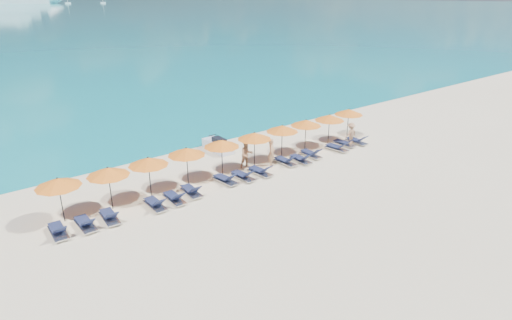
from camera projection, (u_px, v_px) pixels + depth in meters
ground at (291, 197)px, 22.85m from camera, size 1400.00×1400.00×0.00m
sailboat_near at (68, 3)px, 516.67m from camera, size 6.50×2.17×11.92m
sailboat_far at (103, 2)px, 542.22m from camera, size 6.30×2.10×11.56m
jetski at (218, 145)px, 29.45m from camera, size 1.15×2.73×0.96m
beachgoer_a at (272, 153)px, 26.55m from camera, size 0.79×0.78×1.84m
beachgoer_b at (247, 154)px, 26.43m from camera, size 0.92×0.66×1.72m
beachgoer_c at (351, 133)px, 30.62m from camera, size 1.04×0.49×1.60m
umbrella_0 at (58, 183)px, 19.65m from camera, size 2.10×2.10×2.28m
umbrella_1 at (108, 172)px, 20.85m from camera, size 2.10×2.10×2.28m
umbrella_2 at (148, 161)px, 22.14m from camera, size 2.10×2.10×2.28m
umbrella_3 at (186, 152)px, 23.54m from camera, size 2.10×2.10×2.28m
umbrella_4 at (222, 143)px, 24.84m from camera, size 2.10×2.10×2.28m
umbrella_5 at (254, 136)px, 26.14m from camera, size 2.10×2.10×2.28m
umbrella_6 at (282, 128)px, 27.61m from camera, size 2.10×2.10×2.28m
umbrella_7 at (306, 123)px, 28.83m from camera, size 2.10×2.10×2.28m
umbrella_8 at (330, 118)px, 30.05m from camera, size 2.10×2.10×2.28m
umbrella_9 at (349, 112)px, 31.51m from camera, size 2.10×2.10×2.28m
lounger_0 at (58, 231)px, 19.09m from camera, size 0.72×1.73×0.66m
lounger_1 at (85, 223)px, 19.70m from camera, size 0.62×1.70×0.66m
lounger_2 at (110, 216)px, 20.33m from camera, size 0.77×1.75×0.66m
lounger_3 at (155, 204)px, 21.56m from camera, size 0.65×1.71×0.66m
lounger_4 at (175, 198)px, 22.19m from camera, size 0.67×1.72×0.66m
lounger_5 at (191, 191)px, 22.97m from camera, size 0.76×1.74×0.66m
lounger_6 at (226, 179)px, 24.42m from camera, size 0.78×1.75×0.66m
lounger_7 at (243, 176)px, 24.91m from camera, size 0.75×1.74×0.66m
lounger_8 at (260, 171)px, 25.54m from camera, size 0.76×1.74×0.66m
lounger_9 at (285, 161)px, 27.12m from camera, size 0.63×1.70×0.66m
lounger_10 at (301, 159)px, 27.45m from camera, size 0.71×1.73×0.66m
lounger_11 at (311, 154)px, 28.34m from camera, size 0.76×1.75×0.66m
lounger_12 at (337, 147)px, 29.52m from camera, size 0.78×1.75×0.66m
lounger_13 at (345, 143)px, 30.40m from camera, size 0.79×1.76×0.66m
lounger_14 at (357, 141)px, 30.88m from camera, size 0.66×1.71×0.66m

